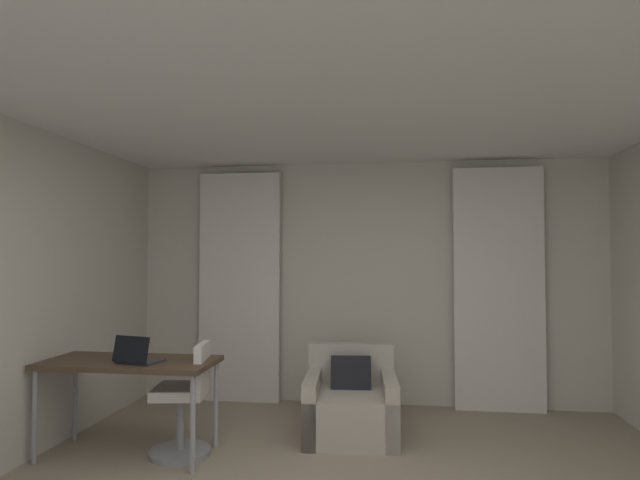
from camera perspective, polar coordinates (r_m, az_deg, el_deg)
name	(u,v)px	position (r m, az deg, el deg)	size (l,w,h in m)	color
wall_window	(365,282)	(5.60, 5.07, -4.71)	(5.12, 0.06, 2.60)	beige
ceiling	(337,49)	(2.78, 1.87, 20.55)	(5.12, 6.12, 0.06)	white
curtain_left_panel	(240,286)	(5.70, -8.99, -5.15)	(0.90, 0.06, 2.50)	silver
curtain_right_panel	(499,288)	(5.57, 19.33, -5.13)	(0.90, 0.06, 2.50)	silver
armchair	(351,405)	(4.74, 3.47, -17.97)	(0.85, 0.87, 0.76)	#B2A899
desk	(130,368)	(4.46, -20.51, -13.28)	(1.36, 0.61, 0.75)	#4C3828
desk_chair	(186,405)	(4.40, -14.78, -17.37)	(0.48, 0.48, 0.88)	gray
laptop	(137,357)	(4.29, -19.73, -12.23)	(0.37, 0.31, 0.22)	#2D2D33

